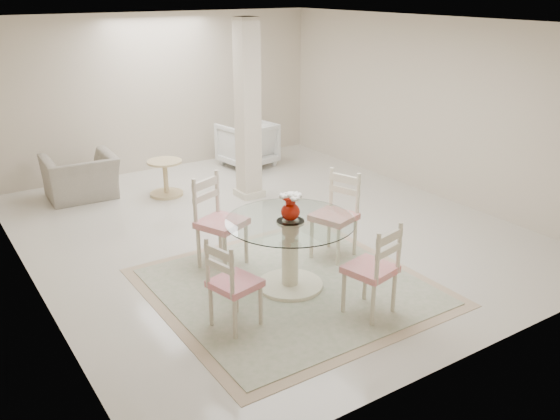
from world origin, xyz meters
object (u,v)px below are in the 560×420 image
dining_chair_east (338,209)px  side_table (166,179)px  red_vase (291,206)px  armchair_white (247,144)px  dining_chair_north (216,215)px  dining_chair_west (230,278)px  dining_table (290,254)px  dining_chair_south (377,264)px  recliner_taupe (81,177)px  column (248,111)px

dining_chair_east → side_table: size_ratio=2.05×
red_vase → armchair_white: size_ratio=0.35×
red_vase → dining_chair_north: 1.08m
dining_chair_north → dining_chair_west: dining_chair_north is taller
dining_table → dining_chair_west: size_ratio=1.33×
red_vase → dining_chair_north: (-0.40, 0.95, -0.32)m
side_table → dining_table: bearing=-91.2°
dining_chair_south → recliner_taupe: (-1.45, 5.14, -0.24)m
dining_table → recliner_taupe: bearing=104.4°
dining_chair_east → dining_chair_south: (-0.57, -1.33, -0.03)m
column → side_table: column is taller
dining_chair_west → armchair_white: 5.53m
column → recliner_taupe: 2.79m
column → dining_chair_north: column is taller
dining_chair_north → recliner_taupe: bearing=79.1°
red_vase → armchair_white: red_vase is taller
dining_chair_east → dining_chair_west: size_ratio=1.12×
side_table → dining_chair_east: bearing=-74.8°
dining_chair_east → dining_chair_north: 1.46m
red_vase → dining_chair_south: red_vase is taller
dining_table → dining_chair_west: dining_chair_west is taller
dining_chair_south → armchair_white: (1.60, 5.26, -0.17)m
red_vase → side_table: 3.67m
column → dining_chair_south: bearing=-101.6°
armchair_white → dining_table: bearing=56.8°
column → dining_chair_east: size_ratio=2.33×
column → red_vase: size_ratio=8.70×
dining_table → dining_chair_south: size_ratio=1.26×
dining_table → dining_chair_south: (0.38, -0.95, 0.17)m
red_vase → dining_chair_west: red_vase is taller
recliner_taupe → side_table: 1.30m
dining_chair_south → recliner_taupe: 5.34m
side_table → dining_chair_south: bearing=-86.2°
armchair_white → dining_chair_east: bearing=66.7°
dining_chair_south → dining_chair_east: bearing=-125.9°
dining_table → side_table: size_ratio=2.45×
column → side_table: (-1.08, 0.74, -1.09)m
dining_chair_east → armchair_white: size_ratio=1.31×
column → dining_table: (-1.16, -2.85, -0.94)m
recliner_taupe → dining_chair_west: bearing=94.0°
column → dining_chair_west: column is taller
dining_chair_east → dining_chair_north: (-1.34, 0.56, 0.02)m
dining_chair_east → recliner_taupe: (-2.02, 3.81, -0.27)m
red_vase → dining_chair_north: size_ratio=0.26×
armchair_white → side_table: 2.04m
dining_chair_north → side_table: dining_chair_north is taller
dining_table → dining_chair_west: 1.03m
dining_chair_north → dining_chair_west: (-0.55, -1.33, -0.09)m
column → recliner_taupe: (-2.23, 1.34, -1.01)m
dining_chair_east → dining_chair_north: bearing=-131.8°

